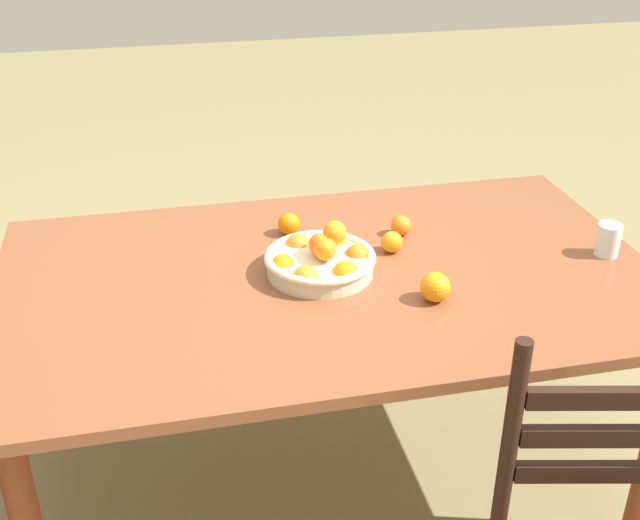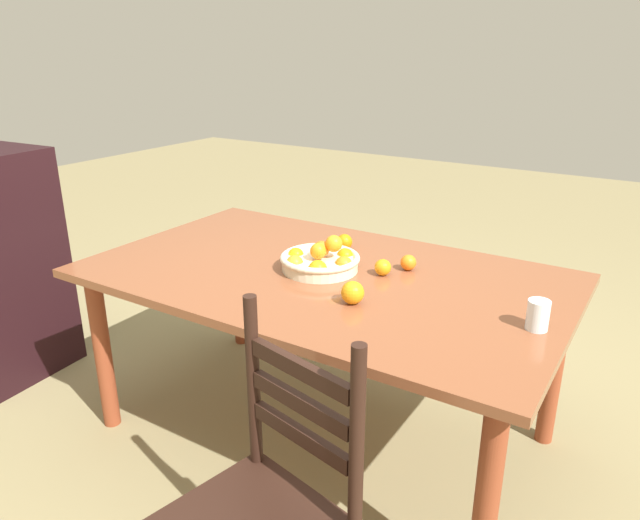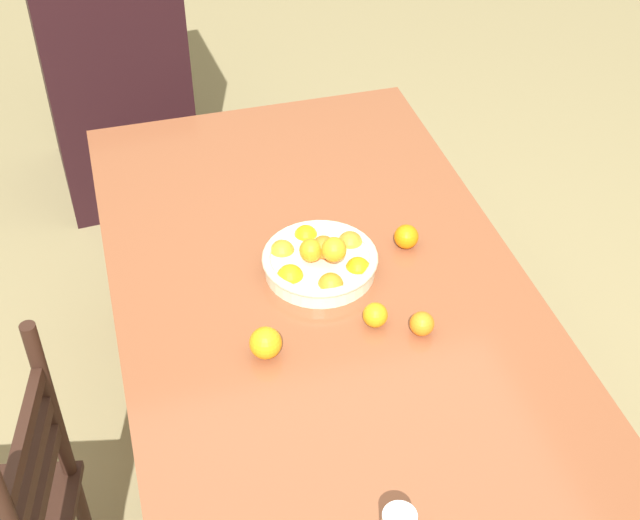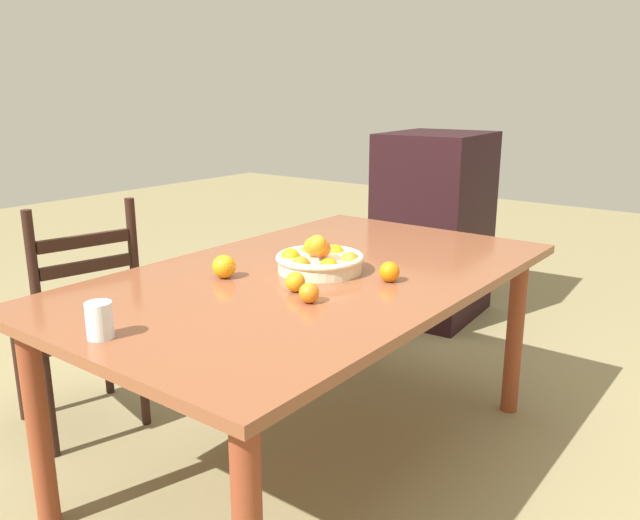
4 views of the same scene
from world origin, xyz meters
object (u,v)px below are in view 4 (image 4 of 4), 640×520
object	(u,v)px
cabinet	(434,226)
fruit_bowl	(319,260)
dining_table	(314,294)
chair_near_window	(80,324)
orange_loose_0	(295,282)
drinking_glass	(99,320)
orange_loose_3	(224,266)
orange_loose_1	(389,272)
orange_loose_2	(309,293)

from	to	relation	value
cabinet	fruit_bowl	world-z (taller)	cabinet
dining_table	fruit_bowl	size ratio (longest dim) A/B	5.87
chair_near_window	orange_loose_0	xyz separation A→B (m)	(0.16, -0.97, 0.31)
dining_table	drinking_glass	size ratio (longest dim) A/B	19.09
chair_near_window	orange_loose_3	world-z (taller)	chair_near_window
fruit_bowl	orange_loose_1	xyz separation A→B (m)	(0.04, -0.26, -0.01)
fruit_bowl	drinking_glass	xyz separation A→B (m)	(-0.82, 0.07, 0.01)
drinking_glass	orange_loose_3	bearing A→B (deg)	13.31
dining_table	orange_loose_1	bearing A→B (deg)	-76.74
fruit_bowl	drinking_glass	distance (m)	0.82
orange_loose_2	drinking_glass	bearing A→B (deg)	154.99
orange_loose_0	dining_table	bearing A→B (deg)	23.31
orange_loose_0	drinking_glass	xyz separation A→B (m)	(-0.59, 0.15, 0.02)
dining_table	orange_loose_1	distance (m)	0.29
dining_table	fruit_bowl	world-z (taller)	fruit_bowl
fruit_bowl	orange_loose_0	xyz separation A→B (m)	(-0.23, -0.08, -0.01)
fruit_bowl	drinking_glass	bearing A→B (deg)	175.05
orange_loose_1	drinking_glass	world-z (taller)	drinking_glass
dining_table	drinking_glass	distance (m)	0.81
orange_loose_0	orange_loose_1	bearing A→B (deg)	-33.49
orange_loose_1	orange_loose_3	xyz separation A→B (m)	(-0.30, 0.46, 0.01)
chair_near_window	orange_loose_3	size ratio (longest dim) A/B	11.96
dining_table	drinking_glass	world-z (taller)	drinking_glass
orange_loose_2	orange_loose_1	bearing A→B (deg)	-13.22
orange_loose_1	orange_loose_2	bearing A→B (deg)	166.78
dining_table	orange_loose_0	world-z (taller)	orange_loose_0
dining_table	cabinet	bearing A→B (deg)	13.66
orange_loose_1	orange_loose_2	distance (m)	0.34
cabinet	orange_loose_1	xyz separation A→B (m)	(-1.63, -0.68, 0.21)
chair_near_window	drinking_glass	distance (m)	0.98
dining_table	orange_loose_0	size ratio (longest dim) A/B	28.80
orange_loose_2	drinking_glass	distance (m)	0.59
orange_loose_1	orange_loose_2	world-z (taller)	orange_loose_1
orange_loose_0	cabinet	bearing A→B (deg)	14.75
dining_table	orange_loose_0	bearing A→B (deg)	-156.69
dining_table	chair_near_window	distance (m)	0.97
cabinet	orange_loose_2	world-z (taller)	cabinet
orange_loose_1	drinking_glass	size ratio (longest dim) A/B	0.71
orange_loose_1	dining_table	bearing A→B (deg)	103.26
orange_loose_3	orange_loose_1	bearing A→B (deg)	-57.20
cabinet	drinking_glass	xyz separation A→B (m)	(-2.49, -0.35, 0.22)
cabinet	drinking_glass	world-z (taller)	cabinet
orange_loose_3	dining_table	bearing A→B (deg)	-39.75
orange_loose_0	orange_loose_1	distance (m)	0.32
orange_loose_2	orange_loose_3	distance (m)	0.38
cabinet	orange_loose_1	size ratio (longest dim) A/B	16.31
fruit_bowl	orange_loose_1	distance (m)	0.26
fruit_bowl	orange_loose_3	world-z (taller)	fruit_bowl
orange_loose_1	cabinet	bearing A→B (deg)	22.55
cabinet	orange_loose_3	size ratio (longest dim) A/B	13.93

